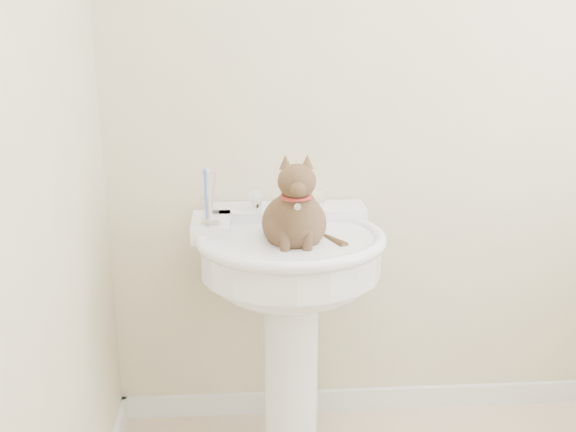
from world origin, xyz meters
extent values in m
cube|color=white|center=(0.00, 1.09, 0.04)|extent=(2.20, 0.02, 0.09)
cylinder|color=white|center=(-0.45, 0.80, 0.34)|extent=(0.19, 0.19, 0.68)
cylinder|color=white|center=(-0.45, 0.80, 0.79)|extent=(0.60, 0.60, 0.13)
ellipsoid|color=white|center=(-0.45, 0.80, 0.72)|extent=(0.56, 0.48, 0.22)
torus|color=white|center=(-0.45, 0.80, 0.85)|extent=(0.64, 0.64, 0.04)
cube|color=white|center=(-0.45, 1.02, 0.87)|extent=(0.56, 0.15, 0.06)
cube|color=white|center=(-0.71, 0.89, 0.87)|extent=(0.13, 0.20, 0.06)
cylinder|color=silver|center=(-0.45, 0.97, 0.92)|extent=(0.05, 0.05, 0.05)
cylinder|color=silver|center=(-0.45, 0.92, 0.95)|extent=(0.04, 0.04, 0.14)
sphere|color=white|center=(-0.56, 0.99, 0.94)|extent=(0.06, 0.06, 0.06)
sphere|color=white|center=(-0.34, 0.99, 0.94)|extent=(0.06, 0.06, 0.06)
cube|color=gold|center=(-0.37, 1.06, 0.91)|extent=(0.10, 0.07, 0.03)
cylinder|color=silver|center=(-0.71, 0.83, 0.90)|extent=(0.07, 0.07, 0.01)
cylinder|color=white|center=(-0.71, 0.83, 0.95)|extent=(0.06, 0.06, 0.09)
cylinder|color=#3A63C3|center=(-0.73, 0.83, 1.00)|extent=(0.01, 0.01, 0.17)
cylinder|color=white|center=(-0.71, 0.83, 1.00)|extent=(0.01, 0.01, 0.17)
cylinder|color=pink|center=(-0.70, 0.83, 1.00)|extent=(0.01, 0.01, 0.17)
ellipsoid|color=brown|center=(-0.44, 0.78, 0.91)|extent=(0.21, 0.24, 0.19)
ellipsoid|color=brown|center=(-0.44, 0.70, 0.97)|extent=(0.14, 0.13, 0.17)
ellipsoid|color=brown|center=(-0.44, 0.67, 1.08)|extent=(0.12, 0.11, 0.11)
cone|color=brown|center=(-0.47, 0.69, 1.14)|extent=(0.04, 0.04, 0.05)
cone|color=brown|center=(-0.40, 0.69, 1.14)|extent=(0.04, 0.04, 0.05)
cylinder|color=brown|center=(-0.33, 0.80, 0.85)|extent=(0.03, 0.03, 0.22)
torus|color=maroon|center=(-0.44, 0.68, 1.03)|extent=(0.10, 0.10, 0.01)
camera|label=1|loc=(-0.61, -1.45, 1.65)|focal=45.00mm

